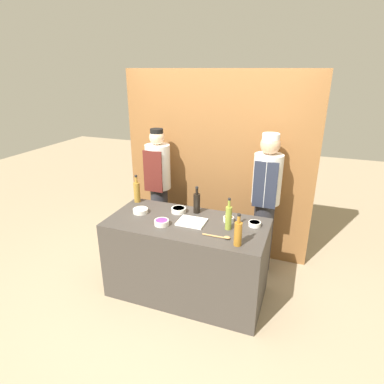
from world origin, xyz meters
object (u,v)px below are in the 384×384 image
cutting_board (192,222)px  wooden_spoon (221,237)px  sauce_bowl_purple (162,222)px  bottle_oil (229,217)px  sauce_bowl_white (140,211)px  chef_right (265,199)px  sauce_bowl_orange (255,224)px  sauce_bowl_green (179,210)px  sauce_bowl_brown (229,219)px  bottle_amber (238,233)px  bottle_vinegar (137,191)px  bottle_soy (197,203)px  chef_left (159,187)px

cutting_board → wooden_spoon: wooden_spoon is taller
sauce_bowl_purple → bottle_oil: bottle_oil is taller
sauce_bowl_white → wooden_spoon: (1.00, -0.24, -0.01)m
chef_right → sauce_bowl_purple: bearing=-135.0°
sauce_bowl_orange → sauce_bowl_green: bearing=177.7°
bottle_oil → sauce_bowl_brown: bearing=103.0°
sauce_bowl_brown → chef_right: chef_right is taller
bottle_oil → wooden_spoon: bottle_oil is taller
sauce_bowl_green → wooden_spoon: sauce_bowl_green is taller
sauce_bowl_purple → bottle_amber: bottle_amber is taller
bottle_amber → sauce_bowl_orange: bearing=80.0°
bottle_vinegar → bottle_soy: bottle_vinegar is taller
bottle_oil → sauce_bowl_green: bearing=162.3°
bottle_vinegar → chef_left: bearing=82.8°
sauce_bowl_brown → sauce_bowl_purple: sauce_bowl_purple is taller
sauce_bowl_orange → sauce_bowl_brown: (-0.28, 0.01, 0.00)m
sauce_bowl_orange → bottle_soy: size_ratio=0.42×
sauce_bowl_green → chef_left: chef_left is taller
wooden_spoon → chef_right: 1.01m
sauce_bowl_purple → chef_left: 1.04m
sauce_bowl_brown → cutting_board: bearing=-154.0°
chef_right → cutting_board: bearing=-130.0°
cutting_board → chef_left: size_ratio=0.17×
sauce_bowl_green → sauce_bowl_purple: bearing=-97.0°
wooden_spoon → chef_left: chef_left is taller
bottle_vinegar → bottle_soy: bearing=-3.0°
sauce_bowl_orange → wooden_spoon: bearing=-124.9°
cutting_board → wooden_spoon: bearing=-28.5°
bottle_oil → chef_right: 0.81m
wooden_spoon → chef_left: bearing=139.4°
chef_left → chef_right: bearing=0.0°
bottle_soy → chef_right: size_ratio=0.18×
sauce_bowl_purple → bottle_oil: 0.69m
sauce_bowl_purple → cutting_board: bearing=29.0°
sauce_bowl_brown → chef_right: size_ratio=0.06×
sauce_bowl_orange → bottle_oil: bearing=-145.5°
sauce_bowl_orange → sauce_bowl_green: (-0.86, 0.04, 0.00)m
sauce_bowl_brown → cutting_board: sauce_bowl_brown is taller
sauce_bowl_green → chef_left: bearing=132.8°
sauce_bowl_orange → sauce_bowl_purple: bearing=-160.8°
sauce_bowl_orange → bottle_soy: (-0.67, 0.10, 0.10)m
cutting_board → bottle_vinegar: bearing=159.6°
sauce_bowl_green → bottle_soy: 0.22m
sauce_bowl_brown → bottle_soy: bottle_soy is taller
bottle_soy → chef_right: (0.68, 0.50, -0.05)m
sauce_bowl_orange → sauce_bowl_purple: sauce_bowl_purple is taller
bottle_soy → wooden_spoon: bottle_soy is taller
sauce_bowl_white → cutting_board: sauce_bowl_white is taller
sauce_bowl_orange → bottle_soy: 0.68m
bottle_oil → chef_right: size_ratio=0.19×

